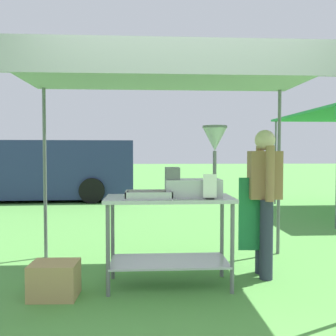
{
  "coord_description": "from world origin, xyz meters",
  "views": [
    {
      "loc": [
        -0.31,
        -2.89,
        1.37
      ],
      "look_at": [
        -0.08,
        1.09,
        1.2
      ],
      "focal_mm": 40.0,
      "sensor_mm": 36.0,
      "label": 1
    }
  ],
  "objects_px": {
    "stall_canopy": "(169,75)",
    "vendor": "(264,195)",
    "donut_fryer": "(198,171)",
    "van_navy": "(32,169)",
    "donut_cart": "(169,222)",
    "menu_sign": "(210,189)",
    "donut_tray": "(148,196)",
    "supply_crate": "(54,280)"
  },
  "relations": [
    {
      "from": "donut_cart",
      "to": "menu_sign",
      "type": "height_order",
      "value": "menu_sign"
    },
    {
      "from": "stall_canopy",
      "to": "donut_tray",
      "type": "xyz_separation_m",
      "value": [
        -0.21,
        -0.19,
        -1.22
      ]
    },
    {
      "from": "donut_tray",
      "to": "van_navy",
      "type": "height_order",
      "value": "van_navy"
    },
    {
      "from": "menu_sign",
      "to": "van_navy",
      "type": "bearing_deg",
      "value": 117.77
    },
    {
      "from": "donut_cart",
      "to": "supply_crate",
      "type": "relative_size",
      "value": 2.89
    },
    {
      "from": "donut_tray",
      "to": "donut_fryer",
      "type": "distance_m",
      "value": 0.57
    },
    {
      "from": "donut_tray",
      "to": "supply_crate",
      "type": "relative_size",
      "value": 1.03
    },
    {
      "from": "donut_fryer",
      "to": "van_navy",
      "type": "distance_m",
      "value": 8.18
    },
    {
      "from": "donut_tray",
      "to": "supply_crate",
      "type": "distance_m",
      "value": 1.18
    },
    {
      "from": "stall_canopy",
      "to": "donut_tray",
      "type": "bearing_deg",
      "value": -137.65
    },
    {
      "from": "stall_canopy",
      "to": "menu_sign",
      "type": "bearing_deg",
      "value": -40.21
    },
    {
      "from": "stall_canopy",
      "to": "vendor",
      "type": "relative_size",
      "value": 2.03
    },
    {
      "from": "menu_sign",
      "to": "donut_tray",
      "type": "bearing_deg",
      "value": 167.87
    },
    {
      "from": "donut_cart",
      "to": "vendor",
      "type": "xyz_separation_m",
      "value": [
        1.05,
        0.24,
        0.24
      ]
    },
    {
      "from": "stall_canopy",
      "to": "vendor",
      "type": "distance_m",
      "value": 1.65
    },
    {
      "from": "stall_canopy",
      "to": "donut_fryer",
      "type": "relative_size",
      "value": 4.54
    },
    {
      "from": "donut_cart",
      "to": "supply_crate",
      "type": "height_order",
      "value": "donut_cart"
    },
    {
      "from": "donut_fryer",
      "to": "menu_sign",
      "type": "xyz_separation_m",
      "value": [
        0.09,
        -0.2,
        -0.16
      ]
    },
    {
      "from": "vendor",
      "to": "van_navy",
      "type": "bearing_deg",
      "value": 123.36
    },
    {
      "from": "menu_sign",
      "to": "vendor",
      "type": "relative_size",
      "value": 0.15
    },
    {
      "from": "donut_cart",
      "to": "vendor",
      "type": "height_order",
      "value": "vendor"
    },
    {
      "from": "stall_canopy",
      "to": "donut_cart",
      "type": "height_order",
      "value": "stall_canopy"
    },
    {
      "from": "vendor",
      "to": "supply_crate",
      "type": "bearing_deg",
      "value": -167.27
    },
    {
      "from": "stall_canopy",
      "to": "supply_crate",
      "type": "height_order",
      "value": "stall_canopy"
    },
    {
      "from": "menu_sign",
      "to": "stall_canopy",
      "type": "bearing_deg",
      "value": 139.79
    },
    {
      "from": "donut_tray",
      "to": "menu_sign",
      "type": "distance_m",
      "value": 0.61
    },
    {
      "from": "donut_cart",
      "to": "van_navy",
      "type": "height_order",
      "value": "van_navy"
    },
    {
      "from": "stall_canopy",
      "to": "donut_fryer",
      "type": "height_order",
      "value": "stall_canopy"
    },
    {
      "from": "donut_cart",
      "to": "donut_fryer",
      "type": "xyz_separation_m",
      "value": [
        0.29,
        -0.02,
        0.51
      ]
    },
    {
      "from": "stall_canopy",
      "to": "vendor",
      "type": "bearing_deg",
      "value": 7.56
    },
    {
      "from": "donut_cart",
      "to": "donut_tray",
      "type": "relative_size",
      "value": 2.81
    },
    {
      "from": "donut_tray",
      "to": "van_navy",
      "type": "distance_m",
      "value": 8.02
    },
    {
      "from": "donut_tray",
      "to": "vendor",
      "type": "distance_m",
      "value": 1.31
    },
    {
      "from": "stall_canopy",
      "to": "donut_cart",
      "type": "xyz_separation_m",
      "value": [
        0.0,
        -0.1,
        -1.5
      ]
    },
    {
      "from": "stall_canopy",
      "to": "van_navy",
      "type": "relative_size",
      "value": 0.56
    },
    {
      "from": "donut_cart",
      "to": "donut_tray",
      "type": "distance_m",
      "value": 0.36
    },
    {
      "from": "donut_cart",
      "to": "van_navy",
      "type": "distance_m",
      "value": 8.02
    },
    {
      "from": "stall_canopy",
      "to": "vendor",
      "type": "xyz_separation_m",
      "value": [
        1.05,
        0.14,
        -1.26
      ]
    },
    {
      "from": "stall_canopy",
      "to": "vendor",
      "type": "height_order",
      "value": "stall_canopy"
    },
    {
      "from": "donut_fryer",
      "to": "van_navy",
      "type": "relative_size",
      "value": 0.12
    },
    {
      "from": "vendor",
      "to": "van_navy",
      "type": "distance_m",
      "value": 8.34
    },
    {
      "from": "donut_fryer",
      "to": "menu_sign",
      "type": "bearing_deg",
      "value": -67.27
    }
  ]
}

